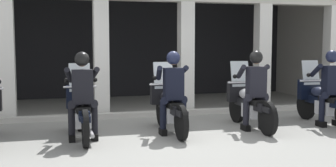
% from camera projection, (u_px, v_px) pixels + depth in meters
% --- Properties ---
extents(ground_plane, '(80.00, 80.00, 0.00)m').
position_uv_depth(ground_plane, '(140.00, 110.00, 11.22)').
color(ground_plane, gray).
extents(station_building, '(11.70, 4.13, 3.34)m').
position_uv_depth(station_building, '(129.00, 30.00, 12.46)').
color(station_building, black).
rests_on(station_building, ground).
extents(kerb_strip, '(11.20, 0.24, 0.12)m').
position_uv_depth(kerb_strip, '(149.00, 114.00, 10.20)').
color(kerb_strip, '#B7B5AD').
rests_on(kerb_strip, ground).
extents(motorcycle_left, '(0.62, 2.04, 1.35)m').
position_uv_depth(motorcycle_left, '(82.00, 110.00, 7.91)').
color(motorcycle_left, black).
rests_on(motorcycle_left, ground).
extents(police_officer_left, '(0.63, 0.61, 1.58)m').
position_uv_depth(police_officer_left, '(82.00, 88.00, 7.59)').
color(police_officer_left, black).
rests_on(police_officer_left, ground).
extents(motorcycle_center, '(0.62, 2.04, 1.35)m').
position_uv_depth(motorcycle_center, '(169.00, 106.00, 8.43)').
color(motorcycle_center, black).
rests_on(motorcycle_center, ground).
extents(police_officer_center, '(0.63, 0.61, 1.58)m').
position_uv_depth(police_officer_center, '(173.00, 85.00, 8.11)').
color(police_officer_center, black).
rests_on(police_officer_center, ground).
extents(motorcycle_right, '(0.62, 2.04, 1.35)m').
position_uv_depth(motorcycle_right, '(249.00, 103.00, 8.84)').
color(motorcycle_right, black).
rests_on(motorcycle_right, ground).
extents(police_officer_right, '(0.63, 0.61, 1.58)m').
position_uv_depth(police_officer_right, '(255.00, 83.00, 8.52)').
color(police_officer_right, black).
rests_on(police_officer_right, ground).
extents(motorcycle_far_right, '(0.62, 2.04, 1.35)m').
position_uv_depth(motorcycle_far_right, '(322.00, 101.00, 9.23)').
color(motorcycle_far_right, black).
rests_on(motorcycle_far_right, ground).
extents(police_officer_far_right, '(0.63, 0.61, 1.58)m').
position_uv_depth(police_officer_far_right, '(331.00, 82.00, 8.91)').
color(police_officer_far_right, black).
rests_on(police_officer_far_right, ground).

